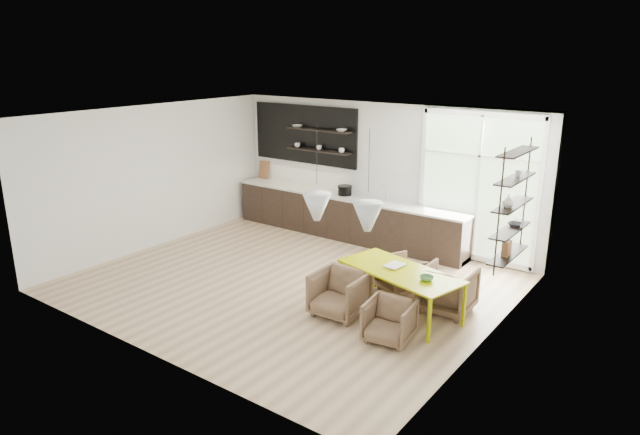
{
  "coord_description": "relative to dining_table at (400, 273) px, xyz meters",
  "views": [
    {
      "loc": [
        5.89,
        -7.18,
        3.95
      ],
      "look_at": [
        0.2,
        0.6,
        1.09
      ],
      "focal_mm": 32.0,
      "sensor_mm": 36.0,
      "label": 1
    }
  ],
  "objects": [
    {
      "name": "right_shelving",
      "position": [
        1.26,
        1.09,
        0.99
      ],
      "size": [
        0.26,
        1.22,
        1.9
      ],
      "color": "black",
      "rests_on": "ground"
    },
    {
      "name": "table_bowl",
      "position": [
        0.5,
        -0.12,
        0.08
      ],
      "size": [
        0.28,
        0.28,
        0.06
      ],
      "primitive_type": "imported",
      "rotation": [
        0.0,
        0.0,
        -0.59
      ],
      "color": "#487D48",
      "rests_on": "dining_table"
    },
    {
      "name": "table_book",
      "position": [
        -0.27,
        0.11,
        0.06
      ],
      "size": [
        0.28,
        0.35,
        0.03
      ],
      "primitive_type": "imported",
      "rotation": [
        0.0,
        0.0,
        -0.13
      ],
      "color": "white",
      "rests_on": "dining_table"
    },
    {
      "name": "armchair_back_right",
      "position": [
        0.58,
        0.5,
        -0.3
      ],
      "size": [
        0.78,
        0.8,
        0.71
      ],
      "primitive_type": "imported",
      "rotation": [
        0.0,
        0.0,
        3.17
      ],
      "color": "brown",
      "rests_on": "ground"
    },
    {
      "name": "wire_stool",
      "position": [
        -1.08,
        0.24,
        -0.38
      ],
      "size": [
        0.34,
        0.34,
        0.43
      ],
      "rotation": [
        0.0,
        0.0,
        -0.19
      ],
      "color": "black",
      "rests_on": "ground"
    },
    {
      "name": "armchair_front_left",
      "position": [
        -0.7,
        -0.61,
        -0.3
      ],
      "size": [
        0.79,
        0.81,
        0.71
      ],
      "primitive_type": "imported",
      "rotation": [
        0.0,
        0.0,
        0.05
      ],
      "color": "brown",
      "rests_on": "ground"
    },
    {
      "name": "dining_table",
      "position": [
        0.0,
        0.0,
        0.0
      ],
      "size": [
        2.09,
        1.32,
        0.71
      ],
      "rotation": [
        0.0,
        0.0,
        -0.25
      ],
      "color": "#ACB101",
      "rests_on": "ground"
    },
    {
      "name": "room",
      "position": [
        -1.52,
        1.02,
        0.8
      ],
      "size": [
        7.02,
        6.01,
        2.91
      ],
      "color": "#D1AF86",
      "rests_on": "ground"
    },
    {
      "name": "armchair_front_right",
      "position": [
        0.31,
        -0.86,
        -0.36
      ],
      "size": [
        0.71,
        0.73,
        0.59
      ],
      "primitive_type": "imported",
      "rotation": [
        0.0,
        0.0,
        0.13
      ],
      "color": "brown",
      "rests_on": "ground"
    },
    {
      "name": "armchair_back_left",
      "position": [
        -0.36,
        0.73,
        -0.35
      ],
      "size": [
        0.88,
        0.89,
        0.61
      ],
      "primitive_type": "imported",
      "rotation": [
        0.0,
        0.0,
        2.68
      ],
      "color": "brown",
      "rests_on": "ground"
    },
    {
      "name": "kitchen_run",
      "position": [
        -2.79,
        2.61,
        -0.06
      ],
      "size": [
        5.54,
        0.69,
        2.75
      ],
      "color": "black",
      "rests_on": "ground"
    }
  ]
}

